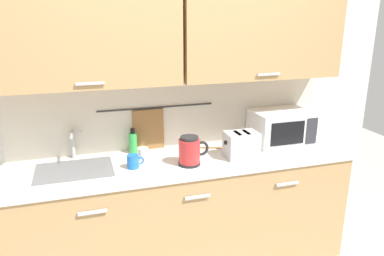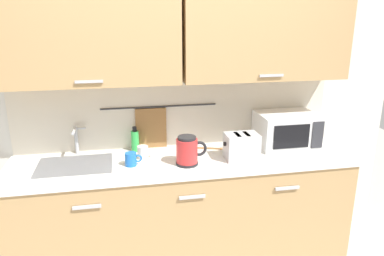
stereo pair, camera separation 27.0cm
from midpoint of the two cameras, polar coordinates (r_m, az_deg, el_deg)
counter_unit at (r=2.95m, az=-3.97°, el=-12.76°), size 2.53×0.64×0.90m
back_wall_assembly at (r=2.81m, az=-5.33°, el=8.89°), size 3.70×0.41×2.50m
sink_faucet at (r=2.86m, az=-20.45°, el=-1.86°), size 0.09×0.17×0.22m
microwave at (r=3.09m, az=11.01°, el=0.13°), size 0.46×0.35×0.27m
electric_kettle at (r=2.61m, az=-3.38°, el=-3.60°), size 0.23×0.16×0.21m
dish_soap_bottle at (r=2.88m, az=-11.69°, el=-2.21°), size 0.06×0.06×0.20m
mug_near_sink at (r=2.74m, az=-10.25°, el=-4.00°), size 0.12×0.08×0.09m
toaster at (r=2.76m, az=4.81°, el=-2.59°), size 0.26×0.17×0.19m
mug_by_kettle at (r=2.62m, az=-11.94°, el=-5.11°), size 0.12×0.08×0.09m
wooden_spoon at (r=2.94m, az=0.27°, el=-3.07°), size 0.27×0.11×0.01m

